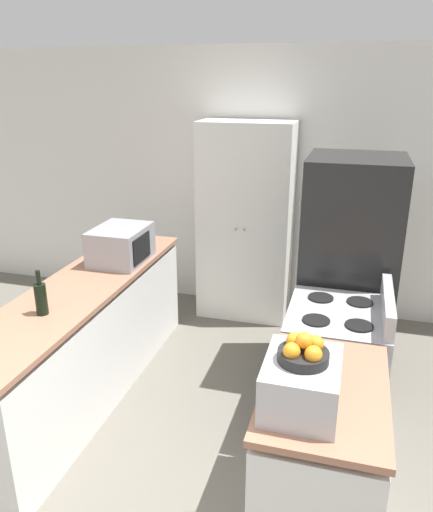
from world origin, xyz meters
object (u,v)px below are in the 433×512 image
Objects in this scene: stove at (333,371)px; refrigerator at (348,271)px; toaster_oven at (301,384)px; wine_bottle at (41,298)px; fruit_bowl at (303,351)px; microwave at (121,245)px; pantry_cabinet at (245,222)px.

stove is 0.88m from refrigerator.
wine_bottle is at bearing 163.40° from toaster_oven.
microwave is at bearing 137.06° from fruit_bowl.
toaster_oven is (1.68, -0.50, 0.01)m from wine_bottle.
microwave is 1.01m from wine_bottle.
microwave reaches higher than stove.
refrigerator is at bearing -40.28° from pantry_cabinet.
stove is 2.10× the size of microwave.
wine_bottle is (-1.84, -1.30, 0.12)m from refrigerator.
toaster_oven is (-0.16, -1.81, 0.13)m from refrigerator.
fruit_bowl is (-0.15, -1.80, 0.29)m from refrigerator.
microwave is 1.69× the size of wine_bottle.
microwave is at bearing 137.01° from toaster_oven.
toaster_oven is (-0.13, -1.04, 0.56)m from stove.
stove is 1.19m from toaster_oven.
fruit_bowl is (1.62, -1.51, 0.14)m from microwave.
stove is at bearing -92.29° from refrigerator.
wine_bottle reaches higher than stove.
fruit_bowl is (0.85, -2.66, 0.21)m from pantry_cabinet.
refrigerator is at bearing 9.35° from microwave.
refrigerator is 4.26× the size of toaster_oven.
pantry_cabinet is at bearing 107.74° from toaster_oven.
refrigerator reaches higher than toaster_oven.
wine_bottle is at bearing -93.32° from microwave.
pantry_cabinet is 6.51× the size of wine_bottle.
fruit_bowl reaches higher than microwave.
fruit_bowl is (0.00, 0.00, 0.17)m from toaster_oven.
refrigerator reaches higher than wine_bottle.
pantry_cabinet is at bearing 121.16° from stove.
pantry_cabinet is 4.64× the size of toaster_oven.
microwave is (-1.75, 0.47, 0.58)m from stove.
microwave is 2.22m from toaster_oven.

